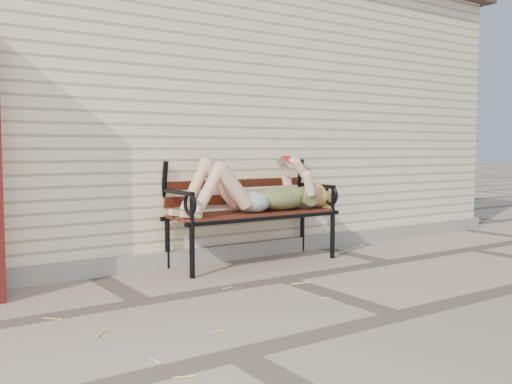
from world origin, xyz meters
TOP-DOWN VIEW (x-y plane):
  - ground at (0.00, 0.00)m, footprint 80.00×80.00m
  - house_wall at (0.00, 3.00)m, footprint 8.00×4.00m
  - foundation_strip at (0.00, 0.97)m, footprint 8.00×0.10m
  - garden_bench at (0.17, 0.81)m, footprint 1.77×0.70m
  - reading_woman at (0.19, 0.67)m, footprint 1.67×0.38m
  - straw_scatter at (-1.07, -0.66)m, footprint 2.99×1.60m

SIDE VIEW (x-z plane):
  - ground at x=0.00m, z-range 0.00..0.00m
  - straw_scatter at x=-1.07m, z-range 0.00..0.01m
  - foundation_strip at x=0.00m, z-range 0.00..0.15m
  - garden_bench at x=0.17m, z-range 0.07..1.22m
  - reading_woman at x=0.19m, z-range 0.42..0.94m
  - house_wall at x=0.00m, z-range 0.00..3.00m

